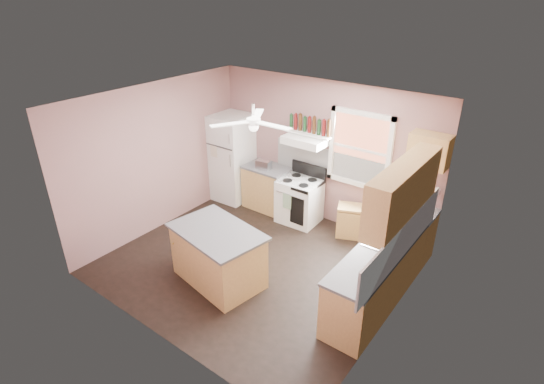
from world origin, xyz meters
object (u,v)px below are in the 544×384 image
Objects in this scene: refrigerator at (231,157)px; stove at (299,201)px; toaster at (263,165)px; island at (219,257)px; cart at (352,222)px.

refrigerator reaches higher than stove.
toaster is 0.21× the size of island.
stove is 1.09m from cart.
stove is at bearing -2.17° from refrigerator.
refrigerator is 1.37× the size of island.
island is at bearing -92.11° from stove.
toaster is 1.00m from stove.
toaster is at bearing -5.06° from refrigerator.
refrigerator is 2.90m from island.
toaster is 2.04m from cart.
refrigerator is at bearing 177.51° from stove.
island is (-1.04, -2.41, 0.16)m from cart.
island is at bearing -54.94° from refrigerator.
island is at bearing -137.26° from cart.
toaster is at bearing -179.43° from stove.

